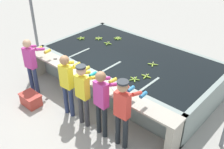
{
  "coord_description": "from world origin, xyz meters",
  "views": [
    {
      "loc": [
        4.06,
        -3.49,
        4.29
      ],
      "look_at": [
        0.0,
        1.01,
        0.61
      ],
      "focal_mm": 42.0,
      "sensor_mm": 36.0,
      "label": 1
    }
  ],
  "objects_px": {
    "worker_4": "(123,108)",
    "banana_bunch_floating_0": "(81,38)",
    "knife_1": "(58,59)",
    "banana_bunch_floating_6": "(118,38)",
    "knife_0": "(111,86)",
    "crate": "(31,100)",
    "banana_bunch_floating_3": "(108,43)",
    "banana_bunch_floating_5": "(134,79)",
    "worker_2": "(84,90)",
    "worker_1": "(68,80)",
    "banana_bunch_floating_4": "(99,38)",
    "worker_0": "(31,61)",
    "banana_bunch_floating_2": "(153,64)",
    "banana_bunch_floating_1": "(146,76)",
    "support_post_left": "(33,15)",
    "worker_3": "(102,98)"
  },
  "relations": [
    {
      "from": "knife_1",
      "to": "banana_bunch_floating_6",
      "type": "bearing_deg",
      "value": 81.87
    },
    {
      "from": "banana_bunch_floating_2",
      "to": "banana_bunch_floating_3",
      "type": "height_order",
      "value": "same"
    },
    {
      "from": "banana_bunch_floating_4",
      "to": "support_post_left",
      "type": "xyz_separation_m",
      "value": [
        -1.65,
        -1.27,
        0.71
      ]
    },
    {
      "from": "worker_3",
      "to": "banana_bunch_floating_3",
      "type": "xyz_separation_m",
      "value": [
        -1.97,
        2.29,
        -0.11
      ]
    },
    {
      "from": "worker_3",
      "to": "crate",
      "type": "xyz_separation_m",
      "value": [
        -2.15,
        -0.5,
        -0.83
      ]
    },
    {
      "from": "worker_1",
      "to": "worker_4",
      "type": "distance_m",
      "value": 1.65
    },
    {
      "from": "banana_bunch_floating_6",
      "to": "knife_0",
      "type": "height_order",
      "value": "banana_bunch_floating_6"
    },
    {
      "from": "banana_bunch_floating_6",
      "to": "knife_0",
      "type": "bearing_deg",
      "value": -52.36
    },
    {
      "from": "banana_bunch_floating_2",
      "to": "banana_bunch_floating_3",
      "type": "relative_size",
      "value": 0.96
    },
    {
      "from": "banana_bunch_floating_4",
      "to": "crate",
      "type": "xyz_separation_m",
      "value": [
        0.3,
        -2.88,
        -0.72
      ]
    },
    {
      "from": "worker_4",
      "to": "banana_bunch_floating_0",
      "type": "bearing_deg",
      "value": 150.15
    },
    {
      "from": "worker_4",
      "to": "worker_3",
      "type": "bearing_deg",
      "value": -176.62
    },
    {
      "from": "worker_4",
      "to": "support_post_left",
      "type": "xyz_separation_m",
      "value": [
        -4.65,
        1.08,
        0.6
      ]
    },
    {
      "from": "worker_1",
      "to": "banana_bunch_floating_4",
      "type": "xyz_separation_m",
      "value": [
        -1.35,
        2.41,
        -0.1
      ]
    },
    {
      "from": "worker_3",
      "to": "banana_bunch_floating_2",
      "type": "distance_m",
      "value": 2.12
    },
    {
      "from": "banana_bunch_floating_2",
      "to": "banana_bunch_floating_6",
      "type": "distance_m",
      "value": 1.96
    },
    {
      "from": "worker_4",
      "to": "banana_bunch_floating_0",
      "type": "height_order",
      "value": "worker_4"
    },
    {
      "from": "worker_3",
      "to": "support_post_left",
      "type": "xyz_separation_m",
      "value": [
        -4.1,
        1.11,
        0.61
      ]
    },
    {
      "from": "worker_2",
      "to": "knife_0",
      "type": "height_order",
      "value": "worker_2"
    },
    {
      "from": "knife_0",
      "to": "support_post_left",
      "type": "height_order",
      "value": "support_post_left"
    },
    {
      "from": "worker_0",
      "to": "crate",
      "type": "xyz_separation_m",
      "value": [
        0.44,
        -0.45,
        -0.8
      ]
    },
    {
      "from": "worker_1",
      "to": "banana_bunch_floating_1",
      "type": "relative_size",
      "value": 5.83
    },
    {
      "from": "worker_2",
      "to": "banana_bunch_floating_4",
      "type": "bearing_deg",
      "value": 128.21
    },
    {
      "from": "worker_4",
      "to": "banana_bunch_floating_3",
      "type": "distance_m",
      "value": 3.38
    },
    {
      "from": "worker_0",
      "to": "banana_bunch_floating_6",
      "type": "height_order",
      "value": "worker_0"
    },
    {
      "from": "banana_bunch_floating_6",
      "to": "knife_1",
      "type": "relative_size",
      "value": 1.02
    },
    {
      "from": "worker_4",
      "to": "banana_bunch_floating_2",
      "type": "relative_size",
      "value": 6.27
    },
    {
      "from": "worker_3",
      "to": "banana_bunch_floating_2",
      "type": "height_order",
      "value": "worker_3"
    },
    {
      "from": "banana_bunch_floating_2",
      "to": "banana_bunch_floating_6",
      "type": "xyz_separation_m",
      "value": [
        -1.84,
        0.68,
        -0.0
      ]
    },
    {
      "from": "worker_2",
      "to": "banana_bunch_floating_1",
      "type": "bearing_deg",
      "value": 67.73
    },
    {
      "from": "banana_bunch_floating_0",
      "to": "knife_0",
      "type": "bearing_deg",
      "value": -28.56
    },
    {
      "from": "banana_bunch_floating_4",
      "to": "banana_bunch_floating_5",
      "type": "bearing_deg",
      "value": -26.58
    },
    {
      "from": "banana_bunch_floating_4",
      "to": "crate",
      "type": "bearing_deg",
      "value": -83.96
    },
    {
      "from": "support_post_left",
      "to": "banana_bunch_floating_4",
      "type": "bearing_deg",
      "value": 37.58
    },
    {
      "from": "banana_bunch_floating_0",
      "to": "crate",
      "type": "xyz_separation_m",
      "value": [
        0.74,
        -2.5,
        -0.72
      ]
    },
    {
      "from": "banana_bunch_floating_0",
      "to": "worker_0",
      "type": "bearing_deg",
      "value": -81.84
    },
    {
      "from": "banana_bunch_floating_5",
      "to": "knife_0",
      "type": "relative_size",
      "value": 0.83
    },
    {
      "from": "worker_1",
      "to": "banana_bunch_floating_4",
      "type": "relative_size",
      "value": 5.84
    },
    {
      "from": "worker_2",
      "to": "knife_0",
      "type": "xyz_separation_m",
      "value": [
        0.26,
        0.62,
        -0.08
      ]
    },
    {
      "from": "worker_1",
      "to": "banana_bunch_floating_6",
      "type": "xyz_separation_m",
      "value": [
        -0.89,
        2.83,
        -0.1
      ]
    },
    {
      "from": "support_post_left",
      "to": "worker_3",
      "type": "bearing_deg",
      "value": -15.11
    },
    {
      "from": "worker_2",
      "to": "banana_bunch_floating_5",
      "type": "xyz_separation_m",
      "value": [
        0.49,
        1.22,
        -0.08
      ]
    },
    {
      "from": "knife_0",
      "to": "worker_4",
      "type": "bearing_deg",
      "value": -33.64
    },
    {
      "from": "banana_bunch_floating_0",
      "to": "knife_1",
      "type": "height_order",
      "value": "banana_bunch_floating_0"
    },
    {
      "from": "worker_4",
      "to": "knife_0",
      "type": "bearing_deg",
      "value": 146.36
    },
    {
      "from": "banana_bunch_floating_2",
      "to": "banana_bunch_floating_3",
      "type": "distance_m",
      "value": 1.82
    },
    {
      "from": "banana_bunch_floating_1",
      "to": "worker_2",
      "type": "bearing_deg",
      "value": -112.27
    },
    {
      "from": "worker_1",
      "to": "banana_bunch_floating_2",
      "type": "distance_m",
      "value": 2.35
    },
    {
      "from": "banana_bunch_floating_1",
      "to": "crate",
      "type": "relative_size",
      "value": 0.51
    },
    {
      "from": "banana_bunch_floating_3",
      "to": "banana_bunch_floating_5",
      "type": "distance_m",
      "value": 2.2
    }
  ]
}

